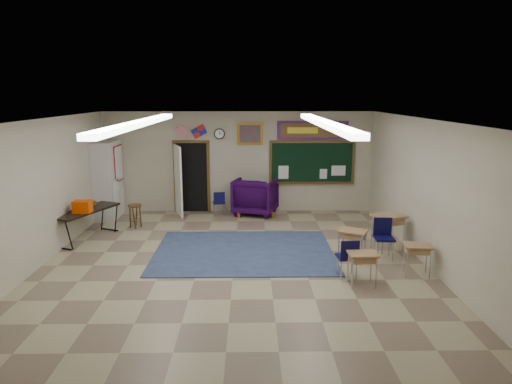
{
  "coord_description": "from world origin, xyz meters",
  "views": [
    {
      "loc": [
        0.33,
        -9.01,
        3.5
      ],
      "look_at": [
        0.48,
        1.5,
        1.23
      ],
      "focal_mm": 32.0,
      "sensor_mm": 36.0,
      "label": 1
    }
  ],
  "objects_px": {
    "folding_table": "(87,223)",
    "wooden_stool": "(135,216)",
    "student_desk_front_left": "(352,244)",
    "student_desk_front_right": "(388,230)",
    "wingback_armchair": "(256,196)"
  },
  "relations": [
    {
      "from": "student_desk_front_left",
      "to": "folding_table",
      "type": "distance_m",
      "value": 6.36
    },
    {
      "from": "student_desk_front_left",
      "to": "wooden_stool",
      "type": "distance_m",
      "value": 5.83
    },
    {
      "from": "student_desk_front_left",
      "to": "student_desk_front_right",
      "type": "relative_size",
      "value": 0.86
    },
    {
      "from": "wingback_armchair",
      "to": "wooden_stool",
      "type": "distance_m",
      "value": 3.52
    },
    {
      "from": "student_desk_front_right",
      "to": "folding_table",
      "type": "relative_size",
      "value": 0.43
    },
    {
      "from": "student_desk_front_right",
      "to": "folding_table",
      "type": "bearing_deg",
      "value": 152.7
    },
    {
      "from": "wooden_stool",
      "to": "wingback_armchair",
      "type": "bearing_deg",
      "value": 23.38
    },
    {
      "from": "wingback_armchair",
      "to": "student_desk_front_left",
      "type": "relative_size",
      "value": 1.68
    },
    {
      "from": "student_desk_front_left",
      "to": "folding_table",
      "type": "bearing_deg",
      "value": -167.47
    },
    {
      "from": "wingback_armchair",
      "to": "folding_table",
      "type": "bearing_deg",
      "value": 47.16
    },
    {
      "from": "student_desk_front_right",
      "to": "wooden_stool",
      "type": "bearing_deg",
      "value": 142.91
    },
    {
      "from": "student_desk_front_left",
      "to": "wooden_stool",
      "type": "xyz_separation_m",
      "value": [
        -5.22,
        2.58,
        -0.06
      ]
    },
    {
      "from": "wingback_armchair",
      "to": "student_desk_front_right",
      "type": "distance_m",
      "value": 4.41
    },
    {
      "from": "student_desk_front_left",
      "to": "wooden_stool",
      "type": "bearing_deg",
      "value": -179.33
    },
    {
      "from": "folding_table",
      "to": "wooden_stool",
      "type": "distance_m",
      "value": 1.37
    }
  ]
}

